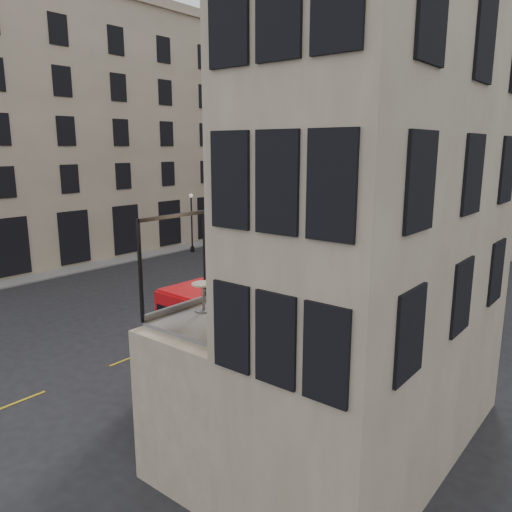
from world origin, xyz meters
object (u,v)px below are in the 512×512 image
Objects in this scene: cafe_table_far at (319,257)px; cafe_chair_c at (312,285)px; street_lamp_a at (192,226)px; pedestrian_c at (451,243)px; bicycle at (277,279)px; cafe_chair_b at (312,295)px; traffic_light_far at (275,216)px; car_b at (419,254)px; street_lamp_b at (381,218)px; pedestrian_b at (360,226)px; cafe_table_near at (203,293)px; pedestrian_e at (231,240)px; cafe_chair_d at (365,270)px; bus_far at (290,212)px; cafe_table_mid at (267,276)px; bus_near at (260,308)px; cyclist at (337,266)px; traffic_light_near at (302,262)px; pedestrian_a at (290,231)px; cafe_chair_a at (251,320)px; car_a at (301,262)px; car_c at (270,233)px; pedestrian_d at (421,248)px.

cafe_table_far is 0.89× the size of cafe_chair_c.
street_lamp_a reaches higher than pedestrian_c.
bicycle is 19.09m from cafe_chair_b.
traffic_light_far is 0.83× the size of car_b.
cafe_chair_c is (13.12, -33.64, 2.48)m from street_lamp_b.
pedestrian_b is at bearing 16.78° from bicycle.
cafe_table_near is 3.45m from cafe_chair_b.
pedestrian_c is 29.87m from cafe_table_far.
cafe_chair_d is (22.73, -17.86, 4.05)m from pedestrian_e.
cafe_table_far is at bearing 118.81° from cafe_chair_b.
bus_far reaches higher than car_b.
cafe_table_far is 3.33m from cafe_chair_c.
pedestrian_b is at bearing 145.39° from street_lamp_b.
cafe_chair_c reaches higher than cafe_table_mid.
street_lamp_a is 3.24× the size of bicycle.
bus_near is 24.88m from pedestrian_e.
cafe_chair_c is at bearing -97.94° from cafe_chair_d.
cyclist reaches higher than bicycle.
bus_near is at bearing -54.56° from traffic_light_far.
street_lamp_b is at bearing 102.80° from traffic_light_near.
street_lamp_b reaches higher than pedestrian_a.
pedestrian_a reaches higher than pedestrian_e.
pedestrian_a is 1.00× the size of pedestrian_e.
pedestrian_a is 2.47× the size of cafe_table_mid.
traffic_light_far is 36.46m from cafe_chair_b.
cyclist is at bearing -42.26° from bus_far.
bicycle is 5.01m from cyclist.
pedestrian_a is at bearing 166.94° from pedestrian_e.
cafe_chair_a is at bearing 39.45° from pedestrian_e.
cafe_table_mid reaches higher than car_a.
cafe_chair_d is (22.50, -23.70, 4.07)m from car_c.
pedestrian_d is (1.54, 16.12, -1.45)m from traffic_light_near.
pedestrian_e is 29.19m from cafe_chair_d.
street_lamp_b is at bearing -87.70° from pedestrian_b.
street_lamp_b is 3.17× the size of pedestrian_a.
street_lamp_b reaches higher than bus_far.
pedestrian_b is at bearing 109.42° from traffic_light_near.
traffic_light_far is 16.04m from car_b.
car_b is at bearing -6.16° from cyclist.
cafe_chair_d is (6.65, -23.22, 4.13)m from car_b.
pedestrian_e is (-14.19, 9.26, -1.59)m from traffic_light_near.
cafe_chair_d reaches higher than pedestrian_c.
cafe_chair_c reaches higher than traffic_light_far.
pedestrian_e is at bearing 132.72° from cafe_chair_a.
traffic_light_near is 22.56m from street_lamp_b.
cafe_table_near is 3.90m from cafe_chair_c.
cafe_chair_b is at bearing 148.37° from pedestrian_d.
street_lamp_a is 1.00× the size of street_lamp_b.
traffic_light_far is 2.26× the size of pedestrian_a.
cyclist is at bearing 99.32° from traffic_light_near.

